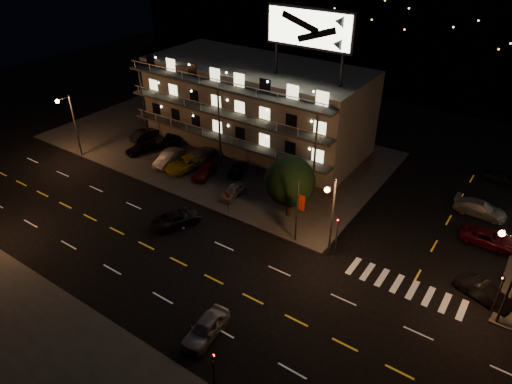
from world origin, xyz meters
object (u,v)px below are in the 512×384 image
Objects in this scene: side_car_0 at (484,292)px; road_car_west at (177,218)px; road_car_east at (206,328)px; lot_car_4 at (233,191)px; tree at (290,182)px; lot_car_7 at (200,155)px; lot_car_2 at (186,163)px.

side_car_0 is 0.88× the size of road_car_west.
lot_car_4 is at bearing 116.52° from road_car_east.
road_car_east is 0.89× the size of road_car_west.
road_car_west is (-1.55, -6.98, -0.09)m from lot_car_4.
tree reaches higher than lot_car_7.
lot_car_7 is (0.05, 2.59, 0.00)m from lot_car_2.
lot_car_2 reaches higher than side_car_0.
road_car_east is 14.49m from road_car_west.
road_car_west is (6.66, -11.34, -0.21)m from lot_car_7.
tree is 1.49× the size of side_car_0.
lot_car_4 is 0.74× the size of road_car_west.
lot_car_2 is at bearing 75.55° from lot_car_7.
lot_car_7 is at bearing -35.10° from road_car_west.
lot_car_7 is 13.15m from road_car_west.
lot_car_4 is 18.81m from road_car_east.
tree is at bearing -114.24° from road_car_west.
tree reaches higher than road_car_east.
side_car_0 is 21.99m from road_car_east.
tree is 11.55m from road_car_west.
lot_car_4 is 25.50m from side_car_0.
lot_car_7 is 1.19× the size of side_car_0.
road_car_east is at bearing -61.30° from lot_car_4.
road_car_east is at bearing 153.11° from side_car_0.
lot_car_2 reaches higher than lot_car_4.
tree is at bearing 151.64° from lot_car_7.
tree is 15.41m from lot_car_2.
lot_car_7 reaches higher than road_car_east.
lot_car_2 is at bearing 174.52° from tree.
lot_car_4 is at bearing -177.28° from tree.
road_car_east is (9.69, -16.13, -0.02)m from lot_car_4.
lot_car_7 reaches higher than side_car_0.
side_car_0 is 0.98× the size of road_car_east.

